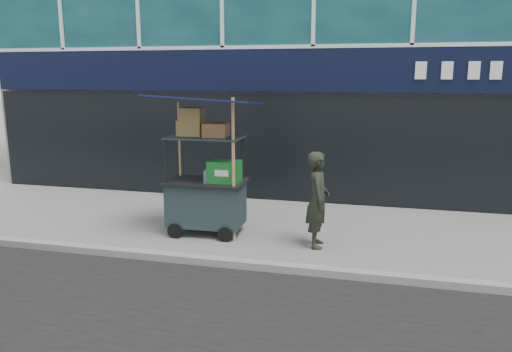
# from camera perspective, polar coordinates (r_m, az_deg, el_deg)

# --- Properties ---
(ground) EXTENTS (80.00, 80.00, 0.00)m
(ground) POSITION_cam_1_polar(r_m,az_deg,el_deg) (7.64, 2.01, -10.19)
(ground) COLOR slate
(ground) RESTS_ON ground
(curb) EXTENTS (80.00, 0.18, 0.12)m
(curb) POSITION_cam_1_polar(r_m,az_deg,el_deg) (7.44, 1.69, -10.32)
(curb) COLOR gray
(curb) RESTS_ON ground
(vendor_cart) EXTENTS (1.90, 1.36, 2.51)m
(vendor_cart) POSITION_cam_1_polar(r_m,az_deg,el_deg) (8.92, -5.65, -1.11)
(vendor_cart) COLOR #1A2C2D
(vendor_cart) RESTS_ON ground
(vendor_man) EXTENTS (0.45, 0.63, 1.60)m
(vendor_man) POSITION_cam_1_polar(r_m,az_deg,el_deg) (8.28, 7.07, -2.70)
(vendor_man) COLOR black
(vendor_man) RESTS_ON ground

